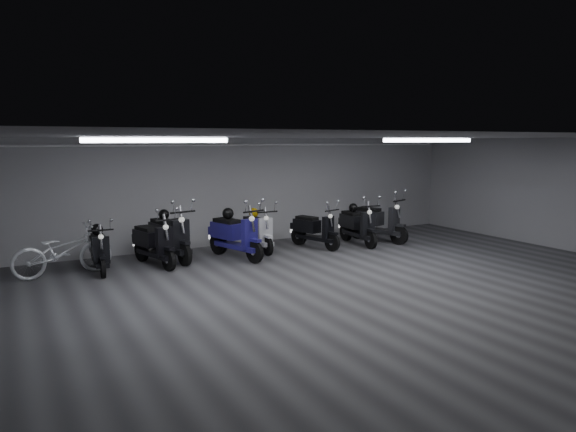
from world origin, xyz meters
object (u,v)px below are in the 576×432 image
scooter_1 (154,236)px  bicycle (62,245)px  helmet_3 (254,213)px  scooter_0 (99,244)px  helmet_1 (164,214)px  scooter_4 (236,228)px  helmet_2 (97,229)px  scooter_8 (358,219)px  scooter_9 (378,215)px  helmet_4 (353,208)px  scooter_7 (315,223)px  scooter_6 (258,225)px  helmet_0 (228,213)px  scooter_3 (170,229)px

scooter_1 → bicycle: bearing=163.5°
helmet_3 → scooter_0: bearing=-172.1°
scooter_1 → helmet_1: bearing=42.6°
scooter_1 → scooter_4: 1.86m
helmet_1 → helmet_2: 1.58m
scooter_4 → scooter_8: size_ratio=1.07×
scooter_1 → scooter_4: size_ratio=0.93×
scooter_8 → scooter_9: 0.74m
scooter_1 → scooter_9: bearing=-15.5°
scooter_1 → helmet_3: size_ratio=7.33×
scooter_4 → helmet_3: bearing=26.1°
scooter_9 → bicycle: (-7.90, 0.23, -0.10)m
helmet_1 → helmet_4: (4.94, -0.60, -0.08)m
scooter_0 → scooter_7: (5.25, -0.09, 0.04)m
scooter_6 → scooter_8: bearing=-10.5°
scooter_7 → helmet_4: 1.28m
bicycle → helmet_4: size_ratio=8.19×
scooter_1 → helmet_0: 1.81m
scooter_7 → helmet_2: 5.25m
helmet_2 → scooter_7: bearing=-3.5°
scooter_4 → helmet_4: bearing=-13.4°
scooter_7 → helmet_3: (-1.44, 0.62, 0.30)m
scooter_3 → bicycle: (-2.30, -0.26, -0.12)m
helmet_1 → helmet_4: 4.97m
scooter_0 → helmet_4: size_ratio=6.85×
scooter_4 → helmet_4: scooter_4 is taller
scooter_8 → helmet_3: (-2.66, 0.80, 0.25)m
scooter_0 → helmet_3: bearing=10.8°
scooter_0 → scooter_1: (1.14, -0.04, 0.07)m
scooter_7 → helmet_0: scooter_7 is taller
scooter_9 → helmet_1: scooter_9 is taller
scooter_8 → helmet_3: size_ratio=7.38×
scooter_1 → helmet_0: (1.77, 0.07, 0.36)m
helmet_0 → helmet_2: size_ratio=1.09×
scooter_8 → scooter_1: bearing=-178.4°
scooter_1 → scooter_3: scooter_3 is taller
scooter_6 → helmet_2: bearing=-177.8°
helmet_0 → helmet_3: (0.89, 0.50, -0.10)m
helmet_2 → helmet_4: bearing=-2.2°
scooter_1 → helmet_0: scooter_1 is taller
helmet_4 → helmet_2: bearing=177.8°
scooter_6 → scooter_8: scooter_8 is taller
scooter_1 → helmet_2: 1.18m
scooter_7 → helmet_2: scooter_7 is taller
scooter_6 → helmet_1: size_ratio=7.19×
scooter_8 → bicycle: size_ratio=0.95×
scooter_6 → helmet_4: 2.71m
scooter_3 → scooter_6: size_ratio=1.13×
scooter_1 → scooter_3: (0.45, 0.34, 0.07)m
helmet_3 → helmet_4: helmet_4 is taller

